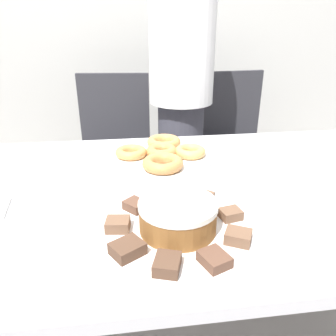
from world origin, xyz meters
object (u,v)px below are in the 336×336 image
at_px(office_chair_right, 235,157).
at_px(plate_donuts, 162,157).
at_px(frosted_cake, 178,216).
at_px(plate_cake, 178,231).
at_px(person_standing, 181,89).
at_px(office_chair_left, 114,163).

height_order(office_chair_right, plate_donuts, office_chair_right).
relative_size(office_chair_right, frosted_cake, 5.36).
bearing_deg(plate_cake, office_chair_right, 65.11).
bearing_deg(office_chair_right, frosted_cake, -120.59).
xyz_separation_m(person_standing, office_chair_left, (-0.35, 0.15, -0.43)).
xyz_separation_m(plate_donuts, frosted_cake, (-0.01, -0.43, 0.04)).
distance_m(person_standing, plate_cake, 1.01).
height_order(plate_cake, plate_donuts, same).
height_order(office_chair_left, plate_donuts, office_chair_left).
bearing_deg(frosted_cake, plate_cake, -88.21).
bearing_deg(plate_donuts, plate_cake, -91.97).
distance_m(office_chair_left, plate_donuts, 0.78).
bearing_deg(person_standing, frosted_cake, -100.00).
distance_m(office_chair_left, office_chair_right, 0.70).
bearing_deg(office_chair_left, plate_donuts, -68.28).
bearing_deg(plate_donuts, office_chair_left, 105.33).
xyz_separation_m(office_chair_right, frosted_cake, (-0.52, -1.13, 0.34)).
xyz_separation_m(office_chair_right, plate_cake, (-0.52, -1.13, 0.30)).
bearing_deg(office_chair_left, person_standing, -16.21).
bearing_deg(office_chair_right, plate_cake, -120.59).
height_order(person_standing, frosted_cake, person_standing).
xyz_separation_m(office_chair_left, office_chair_right, (0.70, 0.00, 0.00)).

